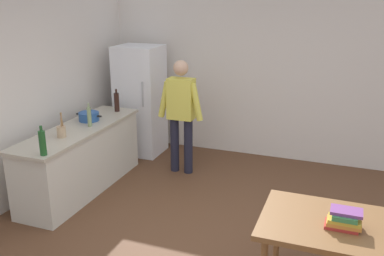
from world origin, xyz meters
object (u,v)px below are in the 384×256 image
at_px(dining_table, 343,232).
at_px(cooking_pot, 89,116).
at_px(refrigerator, 140,100).
at_px(book_stack, 344,220).
at_px(bottle_vinegar_tall, 89,116).
at_px(utensil_jar, 61,131).
at_px(bottle_wine_green, 42,143).
at_px(bottle_wine_dark, 117,102).
at_px(person, 181,110).

relative_size(dining_table, cooking_pot, 3.50).
bearing_deg(dining_table, refrigerator, 140.71).
relative_size(cooking_pot, book_stack, 1.37).
distance_m(dining_table, book_stack, 0.17).
bearing_deg(bottle_vinegar_tall, utensil_jar, -98.23).
bearing_deg(bottle_wine_green, utensil_jar, 108.11).
height_order(utensil_jar, bottle_wine_dark, bottle_wine_dark).
bearing_deg(refrigerator, utensil_jar, -91.82).
bearing_deg(refrigerator, book_stack, -39.96).
xyz_separation_m(bottle_wine_green, book_stack, (3.17, -0.18, -0.22)).
relative_size(dining_table, utensil_jar, 4.37).
bearing_deg(person, bottle_wine_dark, -170.67).
distance_m(person, book_stack, 3.22).
bearing_deg(dining_table, cooking_pot, 157.59).
xyz_separation_m(cooking_pot, bottle_wine_green, (0.27, -1.31, 0.09)).
height_order(refrigerator, bottle_wine_dark, refrigerator).
relative_size(person, bottle_wine_dark, 5.00).
distance_m(cooking_pot, book_stack, 3.75).
height_order(bottle_wine_green, book_stack, bottle_wine_green).
bearing_deg(cooking_pot, refrigerator, 83.40).
relative_size(utensil_jar, book_stack, 1.10).
xyz_separation_m(utensil_jar, bottle_wine_dark, (0.04, 1.29, 0.07)).
height_order(refrigerator, cooking_pot, refrigerator).
xyz_separation_m(dining_table, bottle_vinegar_tall, (-3.29, 1.20, 0.36)).
height_order(refrigerator, bottle_wine_green, refrigerator).
distance_m(utensil_jar, bottle_wine_green, 0.61).
relative_size(refrigerator, book_stack, 6.18).
xyz_separation_m(dining_table, bottle_wine_dark, (-3.33, 1.99, 0.37)).
height_order(person, dining_table, person).
relative_size(cooking_pot, bottle_wine_green, 1.18).
xyz_separation_m(dining_table, cooking_pot, (-3.45, 1.42, 0.29)).
height_order(person, bottle_vinegar_tall, person).
height_order(bottle_vinegar_tall, book_stack, bottle_vinegar_tall).
bearing_deg(book_stack, utensil_jar, 167.33).
height_order(dining_table, cooking_pot, cooking_pot).
height_order(refrigerator, utensil_jar, refrigerator).
bearing_deg(book_stack, dining_table, 85.01).
relative_size(refrigerator, cooking_pot, 4.50).
bearing_deg(bottle_vinegar_tall, cooking_pot, 125.64).
height_order(dining_table, bottle_vinegar_tall, bottle_vinegar_tall).
relative_size(bottle_wine_green, book_stack, 1.17).
bearing_deg(bottle_wine_green, refrigerator, 92.77).
bearing_deg(utensil_jar, bottle_wine_dark, 88.33).
bearing_deg(book_stack, bottle_wine_green, 176.80).
bearing_deg(dining_table, utensil_jar, 168.33).
bearing_deg(person, book_stack, -43.27).
xyz_separation_m(bottle_vinegar_tall, bottle_wine_green, (0.12, -1.09, 0.01)).
xyz_separation_m(refrigerator, book_stack, (3.29, -2.76, -0.07)).
distance_m(cooking_pot, utensil_jar, 0.73).
height_order(refrigerator, dining_table, refrigerator).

